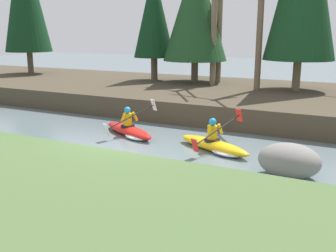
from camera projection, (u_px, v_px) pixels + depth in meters
The scene contains 10 objects.
ground_plane at pixel (134, 161), 10.98m from camera, with size 90.00×90.00×0.00m, color slate.
riverbank_far at pixel (234, 98), 18.72m from camera, with size 44.00×9.27×0.88m.
conifer_tree_left at pixel (154, 13), 21.16m from camera, with size 2.22×2.22×6.02m.
conifer_tree_mid_left at pixel (196, 8), 20.20m from camera, with size 3.36×3.36×6.54m.
bare_tree_upstream at pixel (220, 22), 20.33m from camera, with size 3.65×3.60×6.62m.
bare_tree_mid_upstream at pixel (215, 22), 19.47m from camera, with size 3.64×3.60×6.62m.
bare_tree_mid_downstream at pixel (262, 8), 17.39m from camera, with size 4.27×4.22×7.81m.
kayaker_lead at pixel (216, 145), 11.83m from camera, with size 2.72×1.98×1.20m.
kayaker_middle at pixel (130, 130), 13.60m from camera, with size 2.69×1.94×1.20m.
boulder_midstream at pixel (289, 161), 9.68m from camera, with size 1.53×1.19×0.86m.
Camera 1 is at (5.59, -8.88, 3.52)m, focal length 42.00 mm.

